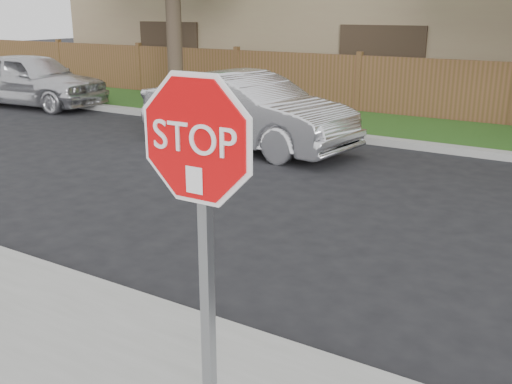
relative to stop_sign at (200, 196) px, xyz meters
The scene contains 6 objects.
ground 2.40m from the stop_sign, 108.13° to the left, with size 90.00×90.00×0.00m, color black.
far_curb 9.80m from the stop_sign, 92.88° to the left, with size 70.00×0.30×0.15m, color gray.
grass_strip 11.43m from the stop_sign, 92.46° to the left, with size 70.00×3.00×0.12m, color #1E4714.
stop_sign is the anchor object (origin of this frame).
sedan_far_left 16.03m from the stop_sign, 145.47° to the left, with size 1.87×4.65×1.58m, color silver.
sedan_left 9.24m from the stop_sign, 121.62° to the left, with size 1.65×4.73×1.56m, color silver.
Camera 1 is at (2.43, -3.97, 2.82)m, focal length 42.00 mm.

